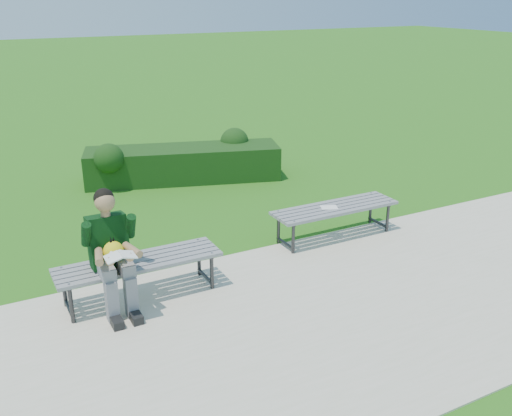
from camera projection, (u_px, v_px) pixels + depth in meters
name	position (u px, v px, depth m)	size (l,w,h in m)	color
ground	(241.00, 253.00, 7.46)	(80.00, 80.00, 0.00)	#357B18
walkway	(315.00, 315.00, 6.01)	(30.00, 3.50, 0.02)	#BCB59E
hedge	(183.00, 162.00, 10.28)	(3.54, 1.83, 0.84)	#183712
bench_left	(139.00, 265.00, 6.23)	(1.80, 0.50, 0.46)	slate
bench_right	(335.00, 210.00, 7.79)	(1.80, 0.50, 0.46)	slate
seated_boy	(111.00, 248.00, 5.91)	(0.56, 0.76, 1.31)	gray
paper_sheet	(329.00, 207.00, 7.72)	(0.26, 0.23, 0.01)	white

